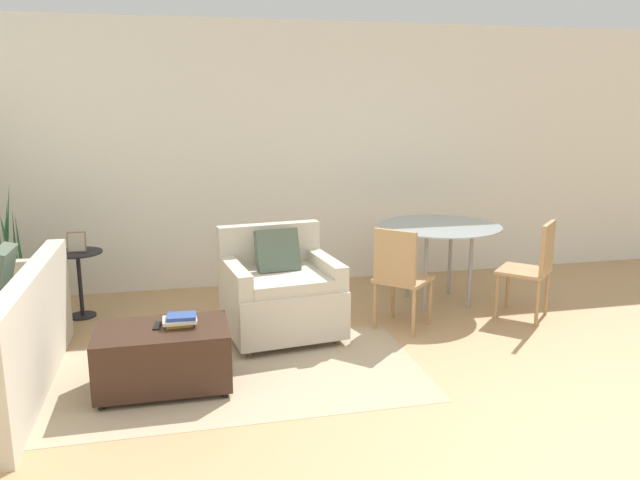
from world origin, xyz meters
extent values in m
plane|color=tan|center=(0.00, 0.00, 0.00)|extent=(20.00, 20.00, 0.00)
cube|color=white|center=(0.00, 3.26, 1.38)|extent=(12.00, 0.06, 2.75)
cube|color=tan|center=(-1.07, 0.94, 0.00)|extent=(2.75, 1.48, 0.00)
cube|color=brown|center=(-1.07, 0.39, 0.00)|extent=(2.69, 0.05, 0.00)
cube|color=brown|center=(-1.07, 0.57, 0.00)|extent=(2.69, 0.05, 0.00)
cube|color=brown|center=(-1.07, 0.76, 0.00)|extent=(2.69, 0.05, 0.00)
cube|color=brown|center=(-1.07, 0.94, 0.00)|extent=(2.69, 0.05, 0.00)
cube|color=brown|center=(-1.07, 1.13, 0.00)|extent=(2.69, 0.05, 0.00)
cube|color=brown|center=(-1.07, 1.31, 0.00)|extent=(2.69, 0.05, 0.00)
cube|color=brown|center=(-1.07, 1.50, 0.00)|extent=(2.69, 0.05, 0.00)
cube|color=beige|center=(-2.39, 1.04, 0.63)|extent=(0.14, 2.08, 0.41)
cube|color=beige|center=(-2.78, 2.02, 0.55)|extent=(0.84, 0.12, 0.26)
cube|color=#4C5B4C|center=(-2.69, 1.51, 0.70)|extent=(0.19, 0.40, 0.41)
cube|color=beige|center=(-0.59, 1.64, 0.26)|extent=(1.00, 0.94, 0.39)
cube|color=beige|center=(-0.59, 1.60, 0.50)|extent=(0.74, 0.80, 0.10)
cube|color=beige|center=(-0.64, 2.00, 0.68)|extent=(0.91, 0.23, 0.45)
cube|color=beige|center=(-0.98, 1.59, 0.55)|extent=(0.21, 0.78, 0.20)
cube|color=beige|center=(-0.21, 1.69, 0.55)|extent=(0.21, 0.78, 0.20)
cylinder|color=brown|center=(-0.92, 1.25, 0.03)|extent=(0.05, 0.05, 0.06)
cylinder|color=brown|center=(-0.18, 1.35, 0.03)|extent=(0.05, 0.05, 0.06)
cylinder|color=brown|center=(-1.00, 1.93, 0.03)|extent=(0.05, 0.05, 0.06)
cylinder|color=brown|center=(-0.27, 2.02, 0.03)|extent=(0.05, 0.05, 0.06)
cube|color=#4C5B4C|center=(-0.61, 1.74, 0.71)|extent=(0.38, 0.25, 0.37)
cube|color=#382319|center=(-1.55, 0.85, 0.24)|extent=(0.89, 0.56, 0.40)
cylinder|color=black|center=(-1.94, 0.61, 0.02)|extent=(0.04, 0.04, 0.04)
cylinder|color=black|center=(-1.15, 0.61, 0.02)|extent=(0.04, 0.04, 0.04)
cylinder|color=black|center=(-1.94, 1.08, 0.02)|extent=(0.04, 0.04, 0.04)
cylinder|color=black|center=(-1.15, 1.08, 0.02)|extent=(0.04, 0.04, 0.04)
cube|color=gold|center=(-1.43, 0.87, 0.45)|extent=(0.19, 0.13, 0.03)
cube|color=beige|center=(-1.43, 0.87, 0.48)|extent=(0.23, 0.17, 0.02)
cube|color=#2D478C|center=(-1.41, 0.87, 0.50)|extent=(0.20, 0.16, 0.03)
cube|color=black|center=(-1.58, 0.89, 0.44)|extent=(0.06, 0.16, 0.01)
cylinder|color=brown|center=(-2.85, 2.43, 0.17)|extent=(0.40, 0.40, 0.34)
cylinder|color=black|center=(-2.85, 2.43, 0.33)|extent=(0.37, 0.37, 0.02)
cone|color=#286033|center=(-2.76, 2.44, 0.67)|extent=(0.05, 0.13, 0.67)
cone|color=#286033|center=(-2.81, 2.48, 0.68)|extent=(0.07, 0.07, 0.69)
cone|color=#286033|center=(-2.87, 2.53, 0.80)|extent=(0.16, 0.07, 0.92)
cone|color=#286033|center=(-2.89, 2.48, 0.73)|extent=(0.15, 0.12, 0.78)
cone|color=#286033|center=(-2.85, 2.38, 0.67)|extent=(0.09, 0.05, 0.66)
cone|color=#286033|center=(-2.83, 2.40, 0.68)|extent=(0.14, 0.12, 0.69)
cylinder|color=black|center=(-2.30, 2.52, 0.61)|extent=(0.43, 0.43, 0.02)
cylinder|color=black|center=(-2.30, 2.52, 0.31)|extent=(0.04, 0.04, 0.58)
cylinder|color=black|center=(-2.30, 2.52, 0.01)|extent=(0.24, 0.24, 0.02)
cube|color=#8C6647|center=(-2.30, 2.52, 0.71)|extent=(0.16, 0.05, 0.18)
cube|color=#B2A893|center=(-2.30, 2.52, 0.71)|extent=(0.14, 0.03, 0.15)
cube|color=#8C6647|center=(-2.30, 2.55, 0.66)|extent=(0.02, 0.04, 0.09)
cylinder|color=#99A8AD|center=(1.05, 2.19, 0.77)|extent=(1.17, 1.17, 0.01)
cylinder|color=#99999E|center=(0.82, 1.96, 0.38)|extent=(0.04, 0.04, 0.76)
cylinder|color=#99999E|center=(1.28, 1.96, 0.38)|extent=(0.04, 0.04, 0.76)
cylinder|color=#99999E|center=(0.82, 2.42, 0.38)|extent=(0.04, 0.04, 0.76)
cylinder|color=#99999E|center=(1.28, 2.42, 0.38)|extent=(0.04, 0.04, 0.76)
cube|color=tan|center=(0.47, 1.61, 0.43)|extent=(0.59, 0.59, 0.03)
cube|color=tan|center=(0.34, 1.48, 0.68)|extent=(0.29, 0.29, 0.45)
cylinder|color=tan|center=(0.73, 1.61, 0.21)|extent=(0.03, 0.03, 0.42)
cylinder|color=tan|center=(0.47, 1.87, 0.21)|extent=(0.03, 0.03, 0.42)
cylinder|color=tan|center=(0.47, 1.36, 0.21)|extent=(0.03, 0.03, 0.42)
cylinder|color=tan|center=(0.22, 1.61, 0.21)|extent=(0.03, 0.03, 0.42)
cube|color=tan|center=(1.63, 1.61, 0.43)|extent=(0.59, 0.59, 0.03)
cube|color=tan|center=(1.76, 1.48, 0.68)|extent=(0.29, 0.29, 0.45)
cylinder|color=tan|center=(1.63, 1.87, 0.21)|extent=(0.03, 0.03, 0.42)
cylinder|color=tan|center=(1.37, 1.61, 0.21)|extent=(0.03, 0.03, 0.42)
cylinder|color=tan|center=(1.88, 1.61, 0.21)|extent=(0.03, 0.03, 0.42)
cylinder|color=tan|center=(1.63, 1.36, 0.21)|extent=(0.03, 0.03, 0.42)
camera|label=1|loc=(-1.40, -3.29, 1.94)|focal=35.00mm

